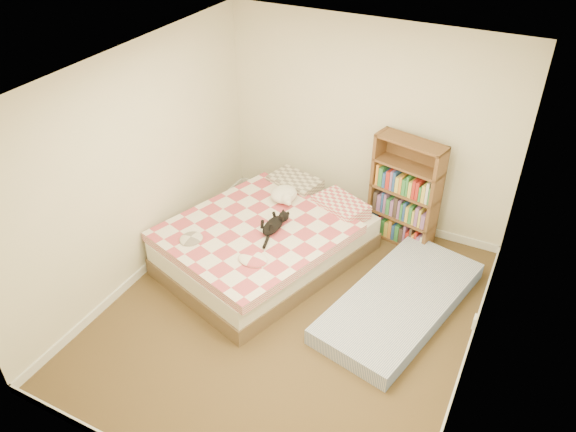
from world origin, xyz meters
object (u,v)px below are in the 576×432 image
at_px(floor_mattress, 400,302).
at_px(white_dog, 284,195).
at_px(bookshelf, 404,203).
at_px(bed, 268,240).
at_px(black_cat, 274,224).

xyz_separation_m(floor_mattress, white_dog, (-1.63, 0.56, 0.52)).
xyz_separation_m(bookshelf, floor_mattress, (0.37, -1.19, -0.41)).
relative_size(bed, white_dog, 7.46).
relative_size(floor_mattress, black_cat, 3.30).
xyz_separation_m(bookshelf, white_dog, (-1.25, -0.62, 0.11)).
bearing_deg(black_cat, white_dog, 115.71).
bearing_deg(white_dog, floor_mattress, -17.37).
bearing_deg(bookshelf, black_cat, -119.95).
bearing_deg(bed, white_dog, 111.07).
relative_size(bookshelf, black_cat, 2.17).
distance_m(bookshelf, white_dog, 1.40).
bearing_deg(floor_mattress, bookshelf, 120.46).
bearing_deg(bookshelf, white_dog, -140.54).
height_order(floor_mattress, black_cat, black_cat).
distance_m(bed, bookshelf, 1.64).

